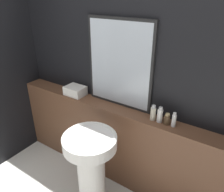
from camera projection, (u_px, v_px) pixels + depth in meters
wall_back at (130, 71)px, 2.08m from camera, size 8.00×0.06×2.50m
vanity_counter at (121, 146)px, 2.34m from camera, size 2.68×0.20×0.89m
pedestal_sink at (91, 164)px, 1.99m from camera, size 0.48×0.48×0.83m
mirror at (119, 64)px, 2.06m from camera, size 0.70×0.03×0.85m
towel_stack at (75, 91)px, 2.42m from camera, size 0.22×0.17×0.10m
shampoo_bottle at (153, 113)px, 1.95m from camera, size 0.05×0.05×0.15m
conditioner_bottle at (160, 115)px, 1.92m from camera, size 0.05×0.05×0.15m
lotion_bottle at (167, 119)px, 1.89m from camera, size 0.05×0.05×0.11m
body_wash_bottle at (174, 120)px, 1.86m from camera, size 0.04×0.04×0.13m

